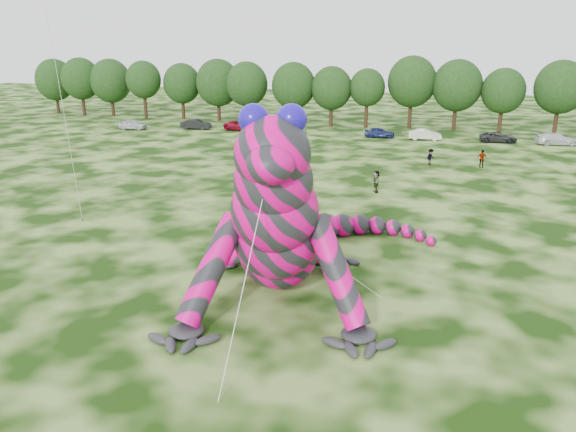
# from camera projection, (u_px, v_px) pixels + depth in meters

# --- Properties ---
(ground) EXTENTS (240.00, 240.00, 0.00)m
(ground) POSITION_uv_depth(u_px,v_px,m) (198.00, 270.00, 32.11)
(ground) COLOR #16330A
(ground) RESTS_ON ground
(inflatable_gecko) EXTENTS (21.18, 23.55, 10.10)m
(inflatable_gecko) POSITION_uv_depth(u_px,v_px,m) (280.00, 190.00, 29.38)
(inflatable_gecko) COLOR #DA0277
(inflatable_gecko) RESTS_ON ground
(tree_0) EXTENTS (6.91, 6.22, 9.51)m
(tree_0) POSITION_uv_depth(u_px,v_px,m) (56.00, 86.00, 99.37)
(tree_0) COLOR black
(tree_0) RESTS_ON ground
(tree_1) EXTENTS (6.74, 6.07, 9.81)m
(tree_1) POSITION_uv_depth(u_px,v_px,m) (82.00, 87.00, 96.61)
(tree_1) COLOR black
(tree_1) RESTS_ON ground
(tree_2) EXTENTS (7.04, 6.34, 9.64)m
(tree_2) POSITION_uv_depth(u_px,v_px,m) (111.00, 88.00, 95.88)
(tree_2) COLOR black
(tree_2) RESTS_ON ground
(tree_3) EXTENTS (5.81, 5.23, 9.44)m
(tree_3) POSITION_uv_depth(u_px,v_px,m) (144.00, 90.00, 92.43)
(tree_3) COLOR black
(tree_3) RESTS_ON ground
(tree_4) EXTENTS (6.22, 5.60, 9.06)m
(tree_4) POSITION_uv_depth(u_px,v_px,m) (182.00, 91.00, 92.40)
(tree_4) COLOR black
(tree_4) RESTS_ON ground
(tree_5) EXTENTS (7.16, 6.44, 9.80)m
(tree_5) POSITION_uv_depth(u_px,v_px,m) (218.00, 90.00, 90.32)
(tree_5) COLOR black
(tree_5) RESTS_ON ground
(tree_6) EXTENTS (6.52, 5.86, 9.49)m
(tree_6) POSITION_uv_depth(u_px,v_px,m) (247.00, 93.00, 87.29)
(tree_6) COLOR black
(tree_6) RESTS_ON ground
(tree_7) EXTENTS (6.68, 6.01, 9.48)m
(tree_7) POSITION_uv_depth(u_px,v_px,m) (293.00, 94.00, 85.44)
(tree_7) COLOR black
(tree_7) RESTS_ON ground
(tree_8) EXTENTS (6.14, 5.53, 8.94)m
(tree_8) POSITION_uv_depth(u_px,v_px,m) (331.00, 97.00, 84.14)
(tree_8) COLOR black
(tree_8) RESTS_ON ground
(tree_9) EXTENTS (5.27, 4.74, 8.68)m
(tree_9) POSITION_uv_depth(u_px,v_px,m) (367.00, 98.00, 83.12)
(tree_9) COLOR black
(tree_9) RESTS_ON ground
(tree_10) EXTENTS (7.09, 6.38, 10.50)m
(tree_10) POSITION_uv_depth(u_px,v_px,m) (411.00, 92.00, 82.31)
(tree_10) COLOR black
(tree_10) RESTS_ON ground
(tree_11) EXTENTS (7.01, 6.31, 10.07)m
(tree_11) POSITION_uv_depth(u_px,v_px,m) (456.00, 95.00, 80.34)
(tree_11) COLOR black
(tree_11) RESTS_ON ground
(tree_12) EXTENTS (5.99, 5.39, 8.97)m
(tree_12) POSITION_uv_depth(u_px,v_px,m) (502.00, 101.00, 78.45)
(tree_12) COLOR black
(tree_12) RESTS_ON ground
(tree_13) EXTENTS (6.83, 6.15, 10.13)m
(tree_13) POSITION_uv_depth(u_px,v_px,m) (559.00, 98.00, 75.84)
(tree_13) COLOR black
(tree_13) RESTS_ON ground
(car_0) EXTENTS (4.19, 1.86, 1.40)m
(car_0) POSITION_uv_depth(u_px,v_px,m) (133.00, 125.00, 82.51)
(car_0) COLOR silver
(car_0) RESTS_ON ground
(car_1) EXTENTS (4.57, 1.81, 1.48)m
(car_1) POSITION_uv_depth(u_px,v_px,m) (196.00, 124.00, 82.61)
(car_1) COLOR black
(car_1) RESTS_ON ground
(car_2) EXTENTS (5.60, 3.40, 1.45)m
(car_2) POSITION_uv_depth(u_px,v_px,m) (242.00, 125.00, 81.48)
(car_2) COLOR maroon
(car_2) RESTS_ON ground
(car_3) EXTENTS (4.82, 2.16, 1.37)m
(car_3) POSITION_uv_depth(u_px,v_px,m) (290.00, 129.00, 78.74)
(car_3) COLOR #9EA1A7
(car_3) RESTS_ON ground
(car_4) EXTENTS (4.22, 2.09, 1.38)m
(car_4) POSITION_uv_depth(u_px,v_px,m) (380.00, 132.00, 75.55)
(car_4) COLOR navy
(car_4) RESTS_ON ground
(car_5) EXTENTS (4.37, 1.81, 1.40)m
(car_5) POSITION_uv_depth(u_px,v_px,m) (425.00, 135.00, 73.79)
(car_5) COLOR silver
(car_5) RESTS_ON ground
(car_6) EXTENTS (4.83, 2.56, 1.29)m
(car_6) POSITION_uv_depth(u_px,v_px,m) (498.00, 137.00, 72.05)
(car_6) COLOR #242426
(car_6) RESTS_ON ground
(car_7) EXTENTS (5.37, 2.99, 1.47)m
(car_7) POSITION_uv_depth(u_px,v_px,m) (556.00, 139.00, 70.23)
(car_7) COLOR silver
(car_7) RESTS_ON ground
(spectator_2) EXTENTS (1.12, 1.28, 1.72)m
(spectator_2) POSITION_uv_depth(u_px,v_px,m) (431.00, 157.00, 58.81)
(spectator_2) COLOR gray
(spectator_2) RESTS_ON ground
(spectator_5) EXTENTS (1.11, 1.85, 1.90)m
(spectator_5) POSITION_uv_depth(u_px,v_px,m) (376.00, 181.00, 48.24)
(spectator_5) COLOR gray
(spectator_5) RESTS_ON ground
(spectator_1) EXTENTS (1.14, 1.11, 1.85)m
(spectator_1) POSITION_uv_depth(u_px,v_px,m) (277.00, 168.00, 53.50)
(spectator_1) COLOR gray
(spectator_1) RESTS_ON ground
(spectator_3) EXTENTS (1.14, 0.63, 1.84)m
(spectator_3) POSITION_uv_depth(u_px,v_px,m) (482.00, 159.00, 57.64)
(spectator_3) COLOR gray
(spectator_3) RESTS_ON ground
(spectator_0) EXTENTS (0.60, 0.74, 1.76)m
(spectator_0) POSITION_uv_depth(u_px,v_px,m) (240.00, 171.00, 52.55)
(spectator_0) COLOR gray
(spectator_0) RESTS_ON ground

